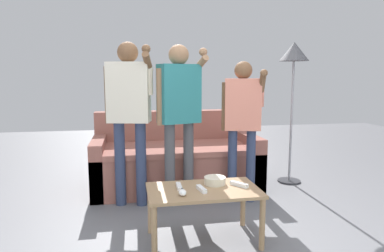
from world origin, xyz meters
name	(u,v)px	position (x,y,z in m)	size (l,w,h in m)	color
ground_plane	(206,231)	(0.00, 0.00, 0.00)	(12.00, 12.00, 0.00)	slate
couch	(176,160)	(-0.08, 1.30, 0.31)	(1.91, 0.95, 0.87)	brown
coffee_table	(203,196)	(-0.06, -0.17, 0.37)	(0.88, 0.51, 0.43)	#997551
snack_bowl	(215,181)	(0.06, -0.07, 0.46)	(0.18, 0.18, 0.06)	beige
game_remote_nunchuk	(183,192)	(-0.25, -0.29, 0.45)	(0.06, 0.09, 0.05)	white
floor_lamp	(294,61)	(1.33, 1.17, 1.48)	(0.35, 0.35, 1.71)	#2D2D33
player_left	(129,105)	(-0.61, 0.74, 1.03)	(0.48, 0.40, 1.64)	#2D3856
player_center	(179,106)	(-0.12, 0.68, 1.02)	(0.51, 0.32, 1.61)	#47474C
player_right	(243,115)	(0.53, 0.64, 0.92)	(0.42, 0.40, 1.46)	#2D3856
game_remote_wand_near	(179,186)	(-0.25, -0.12, 0.45)	(0.04, 0.15, 0.03)	white
game_remote_wand_far	(239,184)	(0.24, -0.16, 0.45)	(0.12, 0.15, 0.03)	white
game_remote_wand_spare	(201,189)	(-0.09, -0.21, 0.45)	(0.06, 0.15, 0.03)	white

